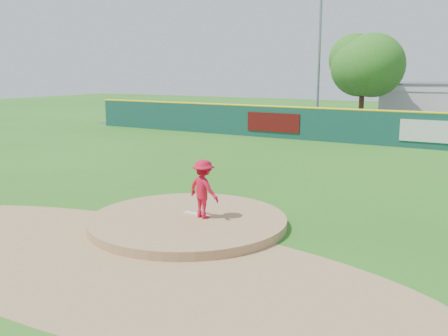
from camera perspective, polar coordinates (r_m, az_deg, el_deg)
The scene contains 12 objects.
ground at distance 14.06m, azimuth -4.14°, elevation -6.57°, with size 120.00×120.00×0.00m, color #286B19.
pitchers_mound at distance 14.06m, azimuth -4.14°, elevation -6.57°, with size 5.50×5.50×0.50m, color #9E774C.
pitching_rubber at distance 14.21m, azimuth -3.47°, elevation -5.22°, with size 0.60×0.15×0.04m, color white.
infield_dirt_arc at distance 11.85m, azimuth -12.48°, elevation -10.22°, with size 15.40×15.40×0.01m, color #9E774C.
parking_lot at distance 39.01m, azimuth 18.89°, elevation 4.25°, with size 44.00×16.00×0.02m, color #38383A.
pitcher at distance 13.70m, azimuth -2.35°, elevation -2.39°, with size 1.05×0.61×1.63m, color red.
van at distance 32.93m, azimuth 17.36°, elevation 4.38°, with size 2.24×4.85×1.35m, color white.
fence_banners at distance 30.34m, azimuth 13.89°, elevation 4.61°, with size 13.19×0.04×1.20m.
playground_slide at distance 41.57m, azimuth -4.30°, elevation 6.29°, with size 1.00×2.83×1.56m.
outfield_fence at distance 30.18m, azimuth 15.55°, elevation 4.67°, with size 40.00×0.14×2.07m.
deciduous_tree at distance 37.29m, azimuth 15.64°, elevation 11.16°, with size 5.60×5.60×7.36m.
light_pole_left at distance 40.43m, azimuth 10.87°, elevation 13.45°, with size 1.75×0.25×11.00m.
Camera 1 is at (7.60, -11.03, 4.26)m, focal length 40.00 mm.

